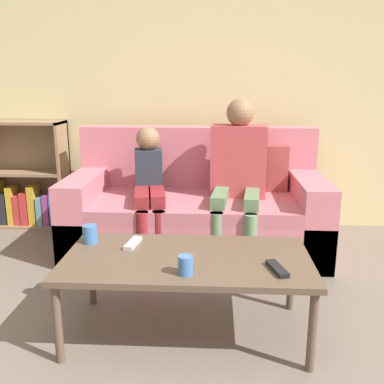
{
  "coord_description": "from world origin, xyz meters",
  "views": [
    {
      "loc": [
        0.0,
        -1.08,
        1.26
      ],
      "look_at": [
        -0.14,
        1.46,
        0.61
      ],
      "focal_mm": 40.0,
      "sensor_mm": 36.0,
      "label": 1
    }
  ],
  "objects": [
    {
      "name": "tv_remote_0",
      "position": [
        0.29,
        0.75,
        0.43
      ],
      "size": [
        0.09,
        0.18,
        0.02
      ],
      "rotation": [
        0.0,
        0.0,
        0.27
      ],
      "color": "black",
      "rests_on": "coffee_table"
    },
    {
      "name": "person_adult",
      "position": [
        0.17,
        2.0,
        0.66
      ],
      "size": [
        0.43,
        0.66,
        1.15
      ],
      "rotation": [
        0.0,
        0.0,
        -0.11
      ],
      "color": "#66845B",
      "rests_on": "ground_plane"
    },
    {
      "name": "person_child",
      "position": [
        -0.48,
        1.94,
        0.54
      ],
      "size": [
        0.3,
        0.64,
        0.94
      ],
      "rotation": [
        0.0,
        0.0,
        0.16
      ],
      "color": "maroon",
      "rests_on": "ground_plane"
    },
    {
      "name": "wall_back",
      "position": [
        0.0,
        2.71,
        1.3
      ],
      "size": [
        12.0,
        0.06,
        2.6
      ],
      "color": "beige",
      "rests_on": "ground_plane"
    },
    {
      "name": "bookshelf",
      "position": [
        -1.7,
        2.56,
        0.36
      ],
      "size": [
        0.73,
        0.28,
        0.94
      ],
      "color": "#8E7051",
      "rests_on": "ground_plane"
    },
    {
      "name": "tv_remote_1",
      "position": [
        -0.43,
        1.03,
        0.43
      ],
      "size": [
        0.07,
        0.18,
        0.02
      ],
      "rotation": [
        0.0,
        0.0,
        -0.16
      ],
      "color": "#B7B7BC",
      "rests_on": "coffee_table"
    },
    {
      "name": "cup_far",
      "position": [
        -0.13,
        0.69,
        0.47
      ],
      "size": [
        0.07,
        0.07,
        0.09
      ],
      "color": "#3D70B2",
      "rests_on": "coffee_table"
    },
    {
      "name": "coffee_table",
      "position": [
        -0.13,
        0.89,
        0.39
      ],
      "size": [
        1.23,
        0.63,
        0.42
      ],
      "color": "brown",
      "rests_on": "ground_plane"
    },
    {
      "name": "cup_near",
      "position": [
        -0.67,
        1.05,
        0.47
      ],
      "size": [
        0.08,
        0.08,
        0.1
      ],
      "color": "#3D70B2",
      "rests_on": "coffee_table"
    },
    {
      "name": "couch",
      "position": [
        -0.14,
        2.09,
        0.3
      ],
      "size": [
        1.9,
        0.9,
        0.91
      ],
      "color": "#D1707F",
      "rests_on": "ground_plane"
    }
  ]
}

